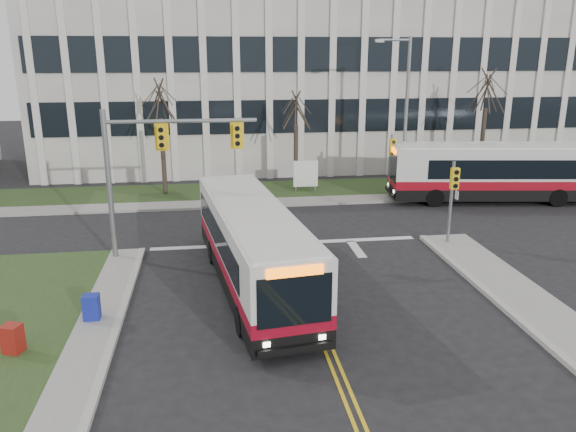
# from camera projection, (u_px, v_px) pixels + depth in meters

# --- Properties ---
(ground) EXTENTS (120.00, 120.00, 0.00)m
(ground) POSITION_uv_depth(u_px,v_px,m) (320.00, 328.00, 17.63)
(ground) COLOR black
(ground) RESTS_ON ground
(sidewalk_cross) EXTENTS (44.00, 1.60, 0.14)m
(sidewalk_cross) POSITION_uv_depth(u_px,v_px,m) (354.00, 200.00, 32.72)
(sidewalk_cross) COLOR #9E9B93
(sidewalk_cross) RESTS_ON ground
(building_lawn) EXTENTS (44.00, 5.00, 0.12)m
(building_lawn) POSITION_uv_depth(u_px,v_px,m) (343.00, 189.00, 35.38)
(building_lawn) COLOR #2E431C
(building_lawn) RESTS_ON ground
(office_building) EXTENTS (40.00, 16.00, 12.00)m
(office_building) POSITION_uv_depth(u_px,v_px,m) (311.00, 82.00, 45.12)
(office_building) COLOR silver
(office_building) RESTS_ON ground
(mast_arm_signal) EXTENTS (6.11, 0.38, 6.20)m
(mast_arm_signal) POSITION_uv_depth(u_px,v_px,m) (150.00, 158.00, 22.50)
(mast_arm_signal) COLOR slate
(mast_arm_signal) RESTS_ON ground
(signal_pole_near) EXTENTS (0.34, 0.39, 3.80)m
(signal_pole_near) POSITION_uv_depth(u_px,v_px,m) (453.00, 191.00, 24.43)
(signal_pole_near) COLOR slate
(signal_pole_near) RESTS_ON ground
(signal_pole_far) EXTENTS (0.34, 0.39, 3.80)m
(signal_pole_far) POSITION_uv_depth(u_px,v_px,m) (392.00, 157.00, 32.51)
(signal_pole_far) COLOR slate
(signal_pole_far) RESTS_ON ground
(streetlight) EXTENTS (2.15, 0.25, 9.20)m
(streetlight) POSITION_uv_depth(u_px,v_px,m) (404.00, 108.00, 32.63)
(streetlight) COLOR slate
(streetlight) RESTS_ON ground
(directory_sign) EXTENTS (1.50, 0.12, 2.00)m
(directory_sign) POSITION_uv_depth(u_px,v_px,m) (306.00, 174.00, 34.27)
(directory_sign) COLOR slate
(directory_sign) RESTS_ON ground
(tree_left) EXTENTS (1.80, 1.80, 7.70)m
(tree_left) POSITION_uv_depth(u_px,v_px,m) (160.00, 103.00, 32.41)
(tree_left) COLOR #42352B
(tree_left) RESTS_ON ground
(tree_mid) EXTENTS (1.80, 1.80, 6.82)m
(tree_mid) POSITION_uv_depth(u_px,v_px,m) (296.00, 112.00, 33.82)
(tree_mid) COLOR #42352B
(tree_mid) RESTS_ON ground
(tree_right) EXTENTS (1.80, 1.80, 8.25)m
(tree_right) POSITION_uv_depth(u_px,v_px,m) (487.00, 93.00, 34.92)
(tree_right) COLOR #42352B
(tree_right) RESTS_ON ground
(bus_main) EXTENTS (3.84, 11.41, 2.98)m
(bus_main) POSITION_uv_depth(u_px,v_px,m) (253.00, 248.00, 20.36)
(bus_main) COLOR silver
(bus_main) RESTS_ON ground
(bus_cross) EXTENTS (12.40, 4.25, 3.24)m
(bus_cross) POSITION_uv_depth(u_px,v_px,m) (498.00, 174.00, 32.21)
(bus_cross) COLOR silver
(bus_cross) RESTS_ON ground
(newspaper_box_blue) EXTENTS (0.50, 0.45, 0.95)m
(newspaper_box_blue) POSITION_uv_depth(u_px,v_px,m) (92.00, 309.00, 17.85)
(newspaper_box_blue) COLOR #162198
(newspaper_box_blue) RESTS_ON ground
(newspaper_box_red) EXTENTS (0.62, 0.59, 0.95)m
(newspaper_box_red) POSITION_uv_depth(u_px,v_px,m) (13.00, 340.00, 15.90)
(newspaper_box_red) COLOR maroon
(newspaper_box_red) RESTS_ON ground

